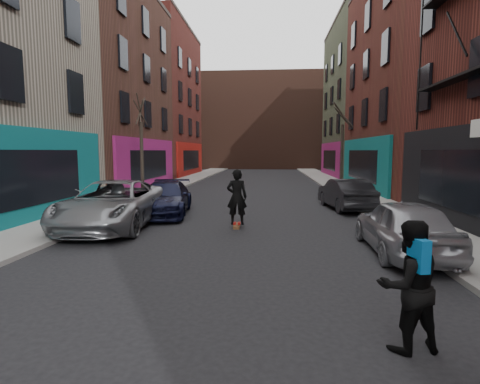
% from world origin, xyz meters
% --- Properties ---
extents(sidewalk_left, '(2.50, 84.00, 0.13)m').
position_xyz_m(sidewalk_left, '(-6.25, 30.00, 0.07)').
color(sidewalk_left, gray).
rests_on(sidewalk_left, ground).
extents(sidewalk_right, '(2.50, 84.00, 0.13)m').
position_xyz_m(sidewalk_right, '(6.25, 30.00, 0.07)').
color(sidewalk_right, gray).
rests_on(sidewalk_right, ground).
extents(building_far, '(40.00, 10.00, 14.00)m').
position_xyz_m(building_far, '(0.00, 56.00, 7.00)').
color(building_far, '#47281E').
rests_on(building_far, ground).
extents(tree_left_far, '(2.00, 2.00, 6.50)m').
position_xyz_m(tree_left_far, '(-6.20, 18.00, 3.38)').
color(tree_left_far, black).
rests_on(tree_left_far, sidewalk_left).
extents(tree_right_far, '(2.00, 2.00, 6.80)m').
position_xyz_m(tree_right_far, '(6.20, 24.00, 3.53)').
color(tree_right_far, black).
rests_on(tree_right_far, sidewalk_right).
extents(parked_left_far, '(3.00, 6.00, 1.63)m').
position_xyz_m(parked_left_far, '(-4.30, 9.50, 0.82)').
color(parked_left_far, gray).
rests_on(parked_left_far, ground).
extents(parked_left_end, '(2.50, 4.94, 1.37)m').
position_xyz_m(parked_left_end, '(-3.20, 12.14, 0.69)').
color(parked_left_end, black).
rests_on(parked_left_end, ground).
extents(parked_right_far, '(1.78, 4.30, 1.46)m').
position_xyz_m(parked_right_far, '(4.60, 6.77, 0.73)').
color(parked_right_far, '#9C9DA4').
rests_on(parked_right_far, ground).
extents(parked_right_end, '(2.01, 4.42, 1.41)m').
position_xyz_m(parked_right_end, '(4.60, 14.25, 0.70)').
color(parked_right_end, black).
rests_on(parked_right_end, ground).
extents(skateboard, '(0.24, 0.81, 0.10)m').
position_xyz_m(skateboard, '(0.02, 9.79, 0.05)').
color(skateboard, brown).
rests_on(skateboard, ground).
extents(skateboarder, '(0.72, 0.48, 1.94)m').
position_xyz_m(skateboarder, '(0.02, 9.79, 1.07)').
color(skateboarder, black).
rests_on(skateboarder, skateboard).
extents(pedestrian, '(1.00, 0.86, 1.77)m').
position_xyz_m(pedestrian, '(3.00, 1.90, 0.89)').
color(pedestrian, black).
rests_on(pedestrian, ground).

